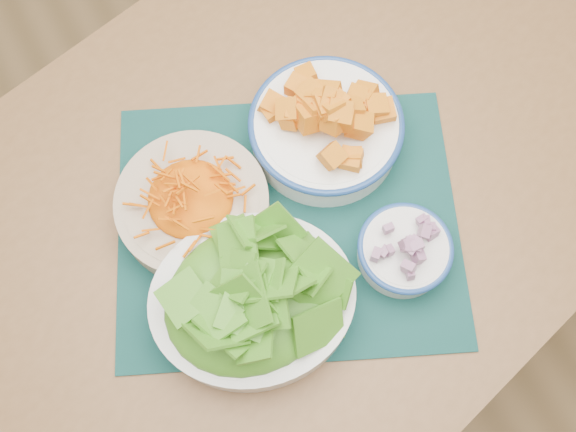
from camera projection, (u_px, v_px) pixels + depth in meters
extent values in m
plane|color=#9F7C4D|center=(157.00, 257.00, 1.69)|extent=(4.00, 4.00, 0.00)
cube|color=brown|center=(322.00, 160.00, 0.99)|extent=(1.39, 1.09, 0.04)
cube|color=black|center=(288.00, 224.00, 0.93)|extent=(0.61, 0.57, 0.00)
cylinder|color=#BDA88C|center=(193.00, 206.00, 0.91)|extent=(0.25, 0.25, 0.05)
ellipsoid|color=orange|center=(189.00, 195.00, 0.87)|extent=(0.19, 0.19, 0.03)
cylinder|color=white|center=(325.00, 131.00, 0.94)|extent=(0.25, 0.25, 0.06)
torus|color=navy|center=(326.00, 124.00, 0.92)|extent=(0.23, 0.23, 0.01)
ellipsoid|color=orange|center=(327.00, 114.00, 0.90)|extent=(0.19, 0.19, 0.05)
ellipsoid|color=#2C7213|center=(251.00, 292.00, 0.80)|extent=(0.24, 0.20, 0.06)
cylinder|color=silver|center=(403.00, 252.00, 0.89)|extent=(0.13, 0.13, 0.04)
torus|color=#1F458E|center=(406.00, 248.00, 0.87)|extent=(0.13, 0.13, 0.01)
ellipsoid|color=#671A4B|center=(408.00, 244.00, 0.86)|extent=(0.11, 0.11, 0.02)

